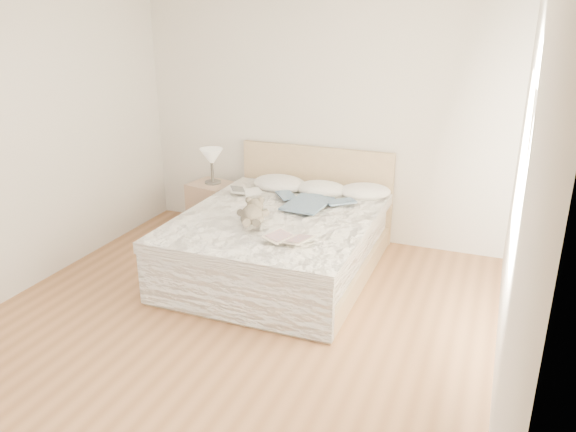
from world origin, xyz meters
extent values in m
cube|color=brown|center=(0.00, 0.00, 0.00)|extent=(4.00, 4.50, 0.00)
cube|color=silver|center=(0.00, 2.25, 1.35)|extent=(4.00, 0.02, 2.70)
cube|color=silver|center=(-2.00, 0.00, 1.35)|extent=(0.02, 4.50, 2.70)
cube|color=silver|center=(2.00, 0.00, 1.35)|extent=(0.02, 4.50, 2.70)
cube|color=white|center=(1.99, 0.30, 1.45)|extent=(0.02, 1.30, 1.10)
cube|color=tan|center=(0.00, 1.15, 0.10)|extent=(1.68, 2.08, 0.20)
cube|color=white|center=(0.00, 1.15, 0.35)|extent=(1.60, 2.00, 0.30)
cube|color=white|center=(0.00, 1.10, 0.54)|extent=(1.72, 2.05, 0.10)
cube|color=tan|center=(0.00, 2.19, 0.50)|extent=(1.70, 0.06, 1.00)
cube|color=tan|center=(-1.12, 1.86, 0.28)|extent=(0.52, 0.48, 0.56)
cylinder|color=#46433D|center=(-1.10, 1.88, 0.57)|extent=(0.18, 0.18, 0.02)
cylinder|color=#443F38|center=(-1.10, 1.88, 0.71)|extent=(0.03, 0.03, 0.25)
cone|color=beige|center=(-1.10, 1.88, 0.86)|extent=(0.30, 0.30, 0.18)
ellipsoid|color=white|center=(-0.31, 1.90, 0.64)|extent=(0.61, 0.44, 0.18)
ellipsoid|color=white|center=(0.17, 1.88, 0.64)|extent=(0.55, 0.40, 0.16)
ellipsoid|color=white|center=(0.60, 1.96, 0.64)|extent=(0.61, 0.51, 0.16)
cube|color=white|center=(-0.54, 1.54, 0.63)|extent=(0.42, 0.39, 0.03)
cube|color=beige|center=(0.33, 0.53, 0.63)|extent=(0.41, 0.34, 0.02)
camera|label=1|loc=(1.87, -3.39, 2.38)|focal=35.00mm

